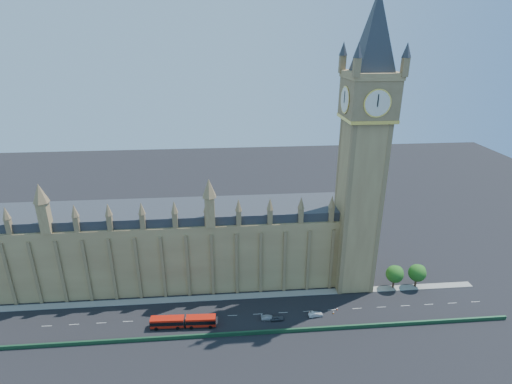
{
  "coord_description": "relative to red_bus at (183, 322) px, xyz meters",
  "views": [
    {
      "loc": [
        -5.47,
        -102.1,
        81.73
      ],
      "look_at": [
        4.27,
        10.0,
        37.35
      ],
      "focal_mm": 28.0,
      "sensor_mm": 36.0,
      "label": 1
    }
  ],
  "objects": [
    {
      "name": "cone_b",
      "position": [
        39.09,
        2.86,
        -1.36
      ],
      "size": [
        0.57,
        0.57,
        0.78
      ],
      "rotation": [
        0.0,
        0.0,
        -0.18
      ],
      "color": "black",
      "rests_on": "ground"
    },
    {
      "name": "bridge_parapet",
      "position": [
        18.81,
        -5.24,
        -1.14
      ],
      "size": [
        160.0,
        0.6,
        1.2
      ],
      "primitive_type": "cube",
      "color": "#1E4C2D",
      "rests_on": "ground"
    },
    {
      "name": "cone_a",
      "position": [
        39.98,
        3.11,
        -1.36
      ],
      "size": [
        0.5,
        0.5,
        0.77
      ],
      "rotation": [
        0.0,
        0.0,
        -0.05
      ],
      "color": "black",
      "rests_on": "ground"
    },
    {
      "name": "car_white",
      "position": [
        26.0,
        0.83,
        -1.02
      ],
      "size": [
        5.17,
        2.63,
        1.44
      ],
      "primitive_type": "imported",
      "rotation": [
        0.0,
        0.0,
        1.44
      ],
      "color": "silver",
      "rests_on": "ground"
    },
    {
      "name": "kerb_north",
      "position": [
        18.81,
        13.26,
        -1.66
      ],
      "size": [
        160.0,
        3.0,
        0.16
      ],
      "primitive_type": "cube",
      "color": "gray",
      "rests_on": "ground"
    },
    {
      "name": "ground",
      "position": [
        18.81,
        3.76,
        -1.74
      ],
      "size": [
        400.0,
        400.0,
        0.0
      ],
      "primitive_type": "plane",
      "color": "black",
      "rests_on": "ground"
    },
    {
      "name": "red_bus",
      "position": [
        0.0,
        0.0,
        0.0
      ],
      "size": [
        19.53,
        3.71,
        3.3
      ],
      "rotation": [
        0.0,
        0.0,
        -0.04
      ],
      "color": "red",
      "rests_on": "ground"
    },
    {
      "name": "car_grey",
      "position": [
        28.28,
        0.39,
        -1.0
      ],
      "size": [
        4.38,
        1.86,
        1.48
      ],
      "primitive_type": "imported",
      "rotation": [
        0.0,
        0.0,
        1.6
      ],
      "color": "#45484D",
      "rests_on": "ground"
    },
    {
      "name": "tree_east_far",
      "position": [
        79.04,
        13.84,
        3.9
      ],
      "size": [
        6.0,
        6.0,
        8.5
      ],
      "color": "#382619",
      "rests_on": "ground"
    },
    {
      "name": "cone_c",
      "position": [
        46.55,
        1.95,
        -1.4
      ],
      "size": [
        0.57,
        0.57,
        0.7
      ],
      "rotation": [
        0.0,
        0.0,
        0.39
      ],
      "color": "black",
      "rests_on": "ground"
    },
    {
      "name": "car_silver",
      "position": [
        40.65,
        1.13,
        -1.0
      ],
      "size": [
        4.61,
        2.03,
        1.47
      ],
      "primitive_type": "imported",
      "rotation": [
        0.0,
        0.0,
        1.68
      ],
      "color": "#A8ACB0",
      "rests_on": "ground"
    },
    {
      "name": "tree_east_near",
      "position": [
        71.04,
        13.84,
        3.9
      ],
      "size": [
        6.0,
        6.0,
        8.5
      ],
      "color": "#382619",
      "rests_on": "ground"
    },
    {
      "name": "elizabeth_tower",
      "position": [
        56.81,
        17.75,
        52.82
      ],
      "size": [
        20.59,
        20.59,
        105.0
      ],
      "color": "olive",
      "rests_on": "ground"
    },
    {
      "name": "cone_d",
      "position": [
        48.18,
        3.63,
        -1.38
      ],
      "size": [
        0.49,
        0.49,
        0.74
      ],
      "rotation": [
        0.0,
        0.0,
        0.06
      ],
      "color": "black",
      "rests_on": "ground"
    },
    {
      "name": "palace_westminster",
      "position": [
        -6.19,
        25.76,
        12.12
      ],
      "size": [
        120.0,
        20.0,
        28.0
      ],
      "color": "olive",
      "rests_on": "ground"
    }
  ]
}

